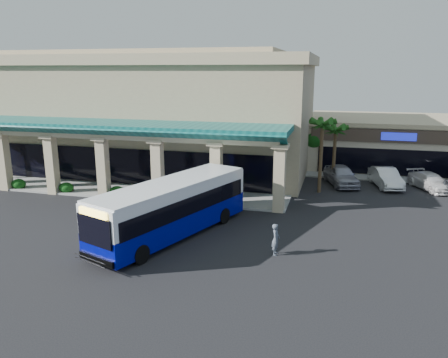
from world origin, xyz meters
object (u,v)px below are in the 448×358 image
(pedestrian, at_px, (276,239))
(car_silver, at_px, (341,175))
(transit_bus, at_px, (173,209))
(car_white, at_px, (386,177))
(car_red, at_px, (430,181))

(pedestrian, bearing_deg, car_silver, -11.81)
(transit_bus, distance_m, car_silver, 17.71)
(pedestrian, relative_size, car_white, 0.35)
(car_white, bearing_deg, transit_bus, -144.48)
(car_white, xyz_separation_m, car_red, (3.49, 0.02, -0.12))
(pedestrian, relative_size, car_red, 0.37)
(car_silver, bearing_deg, pedestrian, -119.93)
(car_silver, height_order, car_red, car_silver)
(pedestrian, xyz_separation_m, car_silver, (3.31, 16.04, 0.00))
(car_white, bearing_deg, car_red, -12.99)
(transit_bus, xyz_separation_m, car_red, (16.74, 15.22, -0.98))
(car_red, bearing_deg, car_white, 155.63)
(transit_bus, xyz_separation_m, pedestrian, (6.29, -1.18, -0.80))
(car_silver, bearing_deg, car_red, -15.39)
(car_silver, distance_m, car_white, 3.67)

